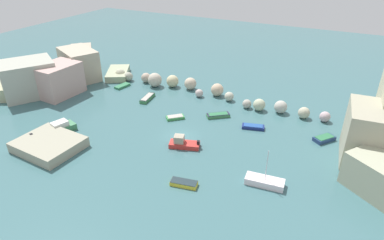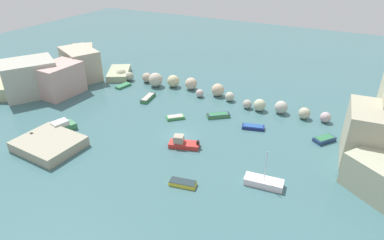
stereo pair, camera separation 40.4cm
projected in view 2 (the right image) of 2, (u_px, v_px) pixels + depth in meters
The scene contains 14 objects.
cove_water at pixel (180, 137), 48.76m from camera, with size 160.00×160.00×0.00m, color #3E686D.
cliff_headland_left at pixel (51, 74), 64.27m from camera, with size 24.78×26.78×6.43m.
rock_breakwater at pixel (197, 88), 61.93m from camera, with size 42.56×5.03×2.74m.
stone_dock at pixel (49, 144), 45.71m from camera, with size 8.36×6.86×1.40m, color #A09D86.
moored_boat_0 at pixel (218, 115), 54.06m from camera, with size 3.72×3.34×0.58m.
moored_boat_1 at pixel (123, 86), 65.33m from camera, with size 1.87×3.31×0.44m.
moored_boat_2 at pixel (183, 183), 38.92m from camera, with size 3.35×1.79×0.56m.
moored_boat_3 at pixel (264, 182), 38.86m from camera, with size 4.67×2.13×4.75m.
moored_boat_4 at pixel (175, 117), 53.60m from camera, with size 3.02×2.94×0.49m.
moored_boat_5 at pixel (148, 98), 60.08m from camera, with size 1.83×4.27×0.61m.
moored_boat_6 at pixel (183, 143), 46.11m from camera, with size 4.51×2.91×1.71m.
moored_boat_7 at pixel (55, 130), 49.22m from camera, with size 3.93×6.82×1.71m.
moored_boat_8 at pixel (324, 139), 47.50m from camera, with size 3.11×3.41×0.66m.
moored_boat_9 at pixel (253, 127), 50.73m from camera, with size 3.59×2.14×0.54m.
Camera 2 is at (20.75, -36.25, 25.33)m, focal length 31.01 mm.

